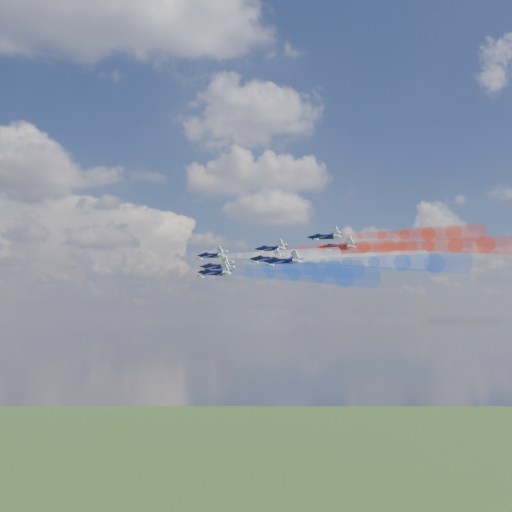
{
  "coord_description": "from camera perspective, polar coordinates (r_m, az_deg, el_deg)",
  "views": [
    {
      "loc": [
        -28.28,
        -171.82,
        139.42
      ],
      "look_at": [
        -4.76,
        -11.88,
        156.77
      ],
      "focal_mm": 42.66,
      "sensor_mm": 36.0,
      "label": 1
    }
  ],
  "objects": [
    {
      "name": "jet_center_third",
      "position": [
        158.94,
        0.99,
        -0.27
      ],
      "size": [
        16.11,
        16.61,
        7.23
      ],
      "primitive_type": null,
      "rotation": [
        0.08,
        -0.3,
        0.59
      ],
      "color": "black"
    },
    {
      "name": "trail_outer_left",
      "position": [
        127.4,
        3.55,
        -1.79
      ],
      "size": [
        27.7,
        36.59,
        8.47
      ],
      "primitive_type": null,
      "rotation": [
        0.08,
        -0.3,
        0.59
      ],
      "color": "blue"
    },
    {
      "name": "jet_rear_right",
      "position": [
        157.26,
        7.62,
        0.83
      ],
      "size": [
        16.11,
        16.61,
        7.23
      ],
      "primitive_type": null,
      "rotation": [
        0.08,
        -0.3,
        0.59
      ],
      "color": "black"
    },
    {
      "name": "jet_outer_left",
      "position": [
        146.47,
        -3.93,
        -1.56
      ],
      "size": [
        16.11,
        16.61,
        7.23
      ],
      "primitive_type": null,
      "rotation": [
        0.08,
        -0.3,
        0.59
      ],
      "color": "black"
    },
    {
      "name": "jet_outer_right",
      "position": [
        172.86,
        6.45,
        1.8
      ],
      "size": [
        16.11,
        16.61,
        7.23
      ],
      "primitive_type": null,
      "rotation": [
        0.08,
        -0.3,
        0.59
      ],
      "color": "black"
    },
    {
      "name": "jet_inner_right",
      "position": [
        173.87,
        1.37,
        0.69
      ],
      "size": [
        16.11,
        16.61,
        7.23
      ],
      "primitive_type": null,
      "rotation": [
        0.08,
        -0.3,
        0.59
      ],
      "color": "black"
    },
    {
      "name": "trail_inner_left",
      "position": [
        140.99,
        2.97,
        -1.15
      ],
      "size": [
        27.7,
        36.59,
        8.47
      ],
      "primitive_type": null,
      "rotation": [
        0.08,
        -0.3,
        0.59
      ],
      "color": "blue"
    },
    {
      "name": "jet_lead",
      "position": [
        177.22,
        -4.22,
        0.05
      ],
      "size": [
        16.11,
        16.61,
        7.23
      ],
      "primitive_type": null,
      "rotation": [
        0.08,
        -0.3,
        0.59
      ],
      "color": "black"
    },
    {
      "name": "trail_rear_right",
      "position": [
        142.28,
        15.81,
        0.92
      ],
      "size": [
        27.7,
        36.59,
        8.47
      ],
      "primitive_type": null,
      "rotation": [
        0.08,
        -0.3,
        0.59
      ],
      "color": "red"
    },
    {
      "name": "trail_center_third",
      "position": [
        141.46,
        8.4,
        -0.3
      ],
      "size": [
        27.7,
        36.59,
        8.47
      ],
      "primitive_type": null,
      "rotation": [
        0.08,
        -0.3,
        0.59
      ],
      "color": "white"
    },
    {
      "name": "trail_rear_left",
      "position": [
        127.0,
        10.99,
        -0.56
      ],
      "size": [
        27.7,
        36.59,
        8.47
      ],
      "primitive_type": null,
      "rotation": [
        0.08,
        -0.3,
        0.59
      ],
      "color": "blue"
    },
    {
      "name": "trail_outer_right",
      "position": [
        157.29,
        13.73,
        1.98
      ],
      "size": [
        27.7,
        36.59,
        8.47
      ],
      "primitive_type": null,
      "rotation": [
        0.08,
        -0.3,
        0.59
      ],
      "color": "red"
    },
    {
      "name": "trail_lead",
      "position": [
        157.84,
        1.77,
        0.05
      ],
      "size": [
        27.7,
        36.59,
        8.47
      ],
      "primitive_type": null,
      "rotation": [
        0.08,
        -0.3,
        0.59
      ],
      "color": "white"
    },
    {
      "name": "trail_inner_right",
      "position": [
        156.41,
        8.11,
        0.77
      ],
      "size": [
        27.7,
        36.59,
        8.47
      ],
      "primitive_type": null,
      "rotation": [
        0.08,
        -0.3,
        0.59
      ],
      "color": "red"
    },
    {
      "name": "jet_rear_left",
      "position": [
        143.78,
        2.51,
        -0.49
      ],
      "size": [
        16.11,
        16.61,
        7.23
      ],
      "primitive_type": null,
      "rotation": [
        0.08,
        -0.3,
        0.59
      ],
      "color": "black"
    },
    {
      "name": "jet_inner_left",
      "position": [
        160.13,
        -3.8,
        -1.01
      ],
      "size": [
        16.11,
        16.61,
        7.23
      ],
      "primitive_type": null,
      "rotation": [
        0.08,
        -0.3,
        0.59
      ],
      "color": "black"
    }
  ]
}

